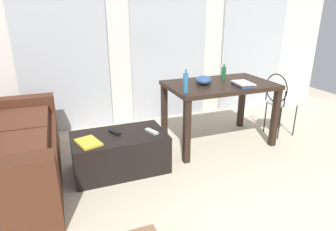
{
  "coord_description": "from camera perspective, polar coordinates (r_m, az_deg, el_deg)",
  "views": [
    {
      "loc": [
        -1.63,
        -1.2,
        1.64
      ],
      "look_at": [
        -0.44,
        1.87,
        0.43
      ],
      "focal_mm": 31.23,
      "sensor_mm": 36.0,
      "label": 1
    }
  ],
  "objects": [
    {
      "name": "curtains",
      "position": [
        4.48,
        0.27,
        14.08
      ],
      "size": [
        4.21,
        0.03,
        2.34
      ],
      "color": "#B2B7BC",
      "rests_on": "ground"
    },
    {
      "name": "ground_plane",
      "position": [
        3.27,
        12.26,
        -10.47
      ],
      "size": [
        7.26,
        7.26,
        0.0
      ],
      "primitive_type": "plane",
      "color": "beige"
    },
    {
      "name": "magazine",
      "position": [
        2.96,
        -15.28,
        -5.08
      ],
      "size": [
        0.26,
        0.32,
        0.02
      ],
      "primitive_type": "cube",
      "rotation": [
        0.0,
        0.0,
        0.28
      ],
      "color": "gold",
      "rests_on": "coffee_table"
    },
    {
      "name": "bottle_near",
      "position": [
        3.14,
        3.47,
        6.37
      ],
      "size": [
        0.06,
        0.06,
        0.26
      ],
      "color": "teal",
      "rests_on": "craft_table"
    },
    {
      "name": "book_stack",
      "position": [
        3.56,
        14.53,
        5.98
      ],
      "size": [
        0.23,
        0.29,
        0.05
      ],
      "color": "#33519E",
      "rests_on": "craft_table"
    },
    {
      "name": "tv_remote_primary",
      "position": [
        3.1,
        -3.2,
        -3.11
      ],
      "size": [
        0.11,
        0.18,
        0.02
      ],
      "primitive_type": "cube",
      "rotation": [
        0.0,
        0.0,
        0.35
      ],
      "color": "#B7B7B2",
      "rests_on": "coffee_table"
    },
    {
      "name": "tv_remote_secondary",
      "position": [
        3.13,
        -10.33,
        -3.22
      ],
      "size": [
        0.11,
        0.16,
        0.03
      ],
      "primitive_type": "cube",
      "rotation": [
        0.0,
        0.0,
        0.4
      ],
      "color": "black",
      "rests_on": "coffee_table"
    },
    {
      "name": "bowl",
      "position": [
        3.53,
        6.92,
        6.85
      ],
      "size": [
        0.2,
        0.2,
        0.11
      ],
      "primitive_type": "ellipsoid",
      "color": "#2D4C7A",
      "rests_on": "craft_table"
    },
    {
      "name": "coffee_table",
      "position": [
        3.18,
        -9.36,
        -7.07
      ],
      "size": [
        0.97,
        0.57,
        0.41
      ],
      "color": "black",
      "rests_on": "ground"
    },
    {
      "name": "wall_back",
      "position": [
        4.54,
        -0.13,
        15.66
      ],
      "size": [
        5.92,
        0.1,
        2.57
      ],
      "primitive_type": "cube",
      "color": "silver",
      "rests_on": "ground"
    },
    {
      "name": "bottle_far",
      "position": [
        3.83,
        10.82,
        8.13
      ],
      "size": [
        0.06,
        0.06,
        0.2
      ],
      "color": "#195B2D",
      "rests_on": "craft_table"
    },
    {
      "name": "craft_table",
      "position": [
        3.67,
        10.01,
        4.6
      ],
      "size": [
        1.3,
        0.81,
        0.79
      ],
      "color": "black",
      "rests_on": "ground"
    },
    {
      "name": "couch",
      "position": [
        3.25,
        -29.1,
        -6.43
      ],
      "size": [
        0.89,
        1.89,
        0.82
      ],
      "color": "#4C2819",
      "rests_on": "ground"
    },
    {
      "name": "wire_chair",
      "position": [
        4.15,
        20.87,
        3.3
      ],
      "size": [
        0.39,
        0.39,
        0.86
      ],
      "color": "silver",
      "rests_on": "ground"
    }
  ]
}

